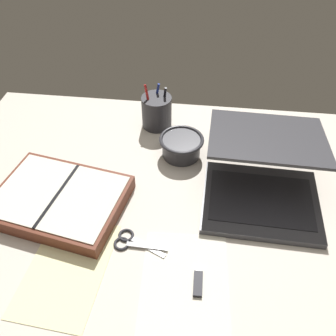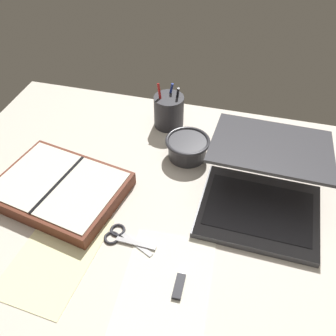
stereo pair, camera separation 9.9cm
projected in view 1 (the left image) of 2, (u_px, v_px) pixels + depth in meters
The scene contains 9 objects.
desk_top at pixel (182, 216), 97.74cm from camera, with size 140.00×100.00×2.00cm, color beige.
laptop at pixel (263, 179), 98.35cm from camera, with size 31.29×36.46×16.27cm.
bowl at pixel (181, 146), 111.40cm from camera, with size 13.34×13.34×6.32cm.
pen_cup at pixel (157, 111), 120.83cm from camera, with size 9.66×9.66×15.22cm.
planner at pixel (59, 200), 97.68cm from camera, with size 36.89×30.53×4.43cm.
scissors at pixel (130, 241), 90.42cm from camera, with size 13.32×7.38×0.80cm.
paper_sheet_front at pixel (184, 288), 81.79cm from camera, with size 19.30×29.21×0.16cm, color silver.
paper_sheet_beside_planner at pixel (67, 268), 85.39cm from camera, with size 17.48×27.81×0.16cm, color #F4EFB2.
usb_drive at pixel (198, 283), 82.27cm from camera, with size 2.13×7.23×1.00cm.
Camera 1 is at (3.58, -61.89, 77.70)cm, focal length 40.00 mm.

